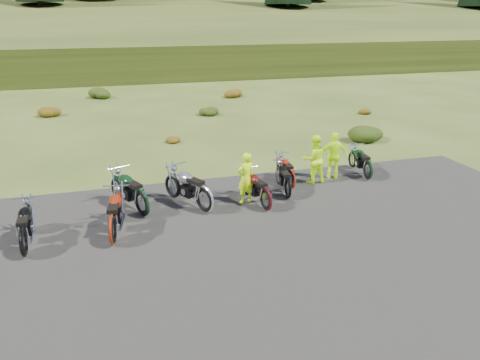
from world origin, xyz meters
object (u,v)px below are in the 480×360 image
object	(u,v)px
motorcycle_0	(26,257)
motorcycle_7	(367,180)
motorcycle_3	(205,213)
person_middle	(246,179)

from	to	relation	value
motorcycle_0	motorcycle_7	xyz separation A→B (m)	(10.93, 2.51, 0.00)
motorcycle_3	person_middle	world-z (taller)	person_middle
motorcycle_0	person_middle	world-z (taller)	person_middle
motorcycle_0	motorcycle_7	bearing A→B (deg)	-77.70
motorcycle_3	motorcycle_7	world-z (taller)	motorcycle_3
motorcycle_0	person_middle	distance (m)	6.44
motorcycle_3	motorcycle_0	bearing A→B (deg)	77.78
motorcycle_0	motorcycle_7	size ratio (longest dim) A/B	1.07
motorcycle_7	motorcycle_3	bearing A→B (deg)	106.08
motorcycle_0	motorcycle_3	xyz separation A→B (m)	(4.77, 1.31, 0.00)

